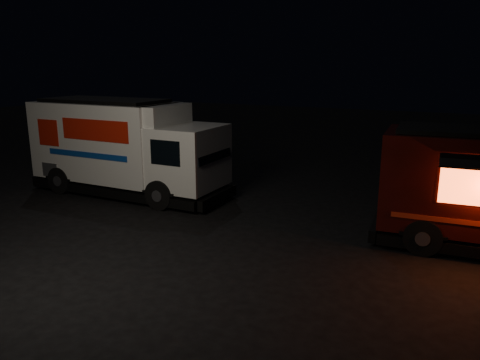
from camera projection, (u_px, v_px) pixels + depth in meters
name	position (u px, v px, depth m)	size (l,w,h in m)	color
ground	(188.00, 242.00, 12.67)	(80.00, 80.00, 0.00)	black
white_truck	(129.00, 148.00, 17.03)	(7.62, 2.60, 3.46)	silver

